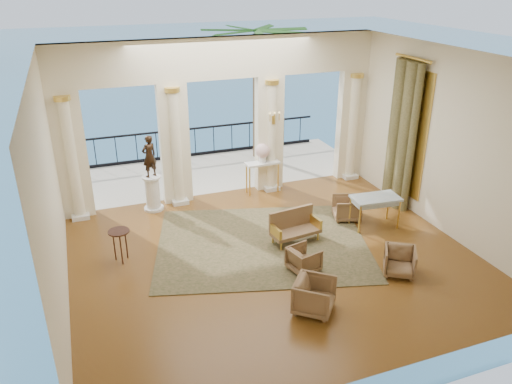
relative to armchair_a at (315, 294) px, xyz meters
name	(u,v)px	position (x,y,z in m)	size (l,w,h in m)	color
floor	(274,257)	(0.02, 2.11, -0.38)	(9.00, 9.00, 0.00)	#461E0A
room_walls	(298,155)	(0.02, 0.99, 2.50)	(9.00, 9.00, 9.00)	white
arcade	(223,109)	(0.02, 5.93, 2.21)	(9.00, 0.56, 4.50)	#FDF3C9
terrace	(208,172)	(0.02, 7.91, -0.43)	(10.00, 3.60, 0.10)	#BFB29F
balustrade	(195,145)	(0.02, 9.51, 0.03)	(9.00, 0.06, 1.03)	black
palm_tree	(256,37)	(2.02, 8.71, 3.72)	(2.00, 2.00, 4.50)	#4C3823
sea	(100,71)	(0.02, 62.11, -6.38)	(160.00, 160.00, 0.00)	#1D618C
curtain	(401,136)	(4.30, 3.61, 1.64)	(0.33, 1.40, 4.09)	#4B4826
window_frame	(408,132)	(4.49, 3.61, 1.72)	(0.04, 1.60, 3.40)	gold
wall_sconce	(274,119)	(1.42, 5.62, 1.85)	(0.30, 0.11, 0.33)	gold
rug	(262,243)	(-0.01, 2.77, -0.37)	(5.02, 3.90, 0.02)	#2E371B
armchair_a	(315,294)	(0.00, 0.00, 0.00)	(0.73, 0.68, 0.75)	#4A3721
armchair_b	(400,260)	(2.32, 0.53, -0.04)	(0.65, 0.61, 0.67)	#4A3721
armchair_c	(346,207)	(2.55, 3.25, -0.03)	(0.66, 0.62, 0.68)	#4A3721
armchair_d	(304,258)	(0.42, 1.37, -0.07)	(0.60, 0.56, 0.62)	#4A3721
settee	(294,226)	(0.77, 2.66, 0.02)	(1.27, 0.67, 0.80)	#4A3721
game_table	(376,200)	(3.02, 2.64, 0.37)	(1.26, 0.76, 0.83)	#99B1C4
pedestal	(153,194)	(-2.15, 5.61, 0.10)	(0.54, 0.54, 0.99)	silver
statue	(149,156)	(-2.15, 5.61, 1.19)	(0.42, 0.28, 1.15)	black
console_table	(262,167)	(1.09, 5.66, 0.42)	(1.02, 0.42, 0.96)	silver
urn	(263,152)	(1.09, 5.66, 0.90)	(0.42, 0.42, 0.56)	white
side_table	(119,235)	(-3.30, 3.16, 0.29)	(0.48, 0.48, 0.78)	black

